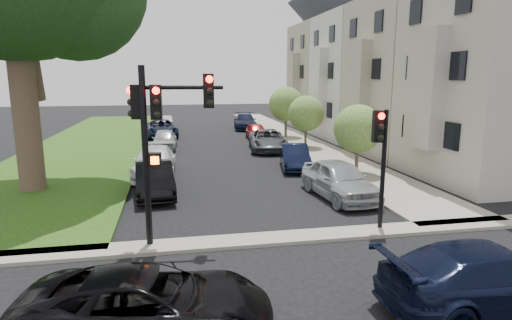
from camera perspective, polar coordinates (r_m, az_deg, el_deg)
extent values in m
plane|color=black|center=(11.88, 4.77, -14.15)|extent=(140.00, 140.00, 0.00)
cube|color=#1F410D|center=(35.20, -20.76, 2.18)|extent=(8.00, 44.00, 0.12)
cube|color=#9E977D|center=(36.03, 4.76, 3.05)|extent=(3.50, 44.00, 0.12)
cube|color=#9E977D|center=(13.63, 2.46, -10.43)|extent=(60.00, 1.00, 0.12)
cube|color=#AEAEAE|center=(24.00, 29.61, 9.52)|extent=(7.00, 7.40, 10.00)
cube|color=#AEAEAE|center=(21.72, 21.65, 8.83)|extent=(0.70, 2.20, 5.50)
cube|color=black|center=(21.88, 22.51, 11.41)|extent=(0.08, 3.60, 6.00)
cube|color=tan|center=(30.12, 20.26, 10.29)|extent=(7.00, 7.40, 10.00)
cube|color=tan|center=(28.33, 13.41, 9.64)|extent=(0.70, 2.20, 5.50)
cube|color=black|center=(28.46, 14.07, 11.63)|extent=(0.08, 3.60, 6.00)
cube|color=#B8A99D|center=(36.75, 14.14, 10.65)|extent=(7.00, 7.40, 10.00)
cube|color=#B8A99D|center=(35.30, 8.34, 10.04)|extent=(0.70, 2.20, 5.50)
cube|color=black|center=(35.40, 8.86, 11.65)|extent=(0.08, 3.60, 6.00)
cube|color=#A5A09A|center=(43.67, 9.92, 10.82)|extent=(7.00, 7.40, 10.00)
cube|color=#A5A09A|center=(42.46, 4.95, 10.27)|extent=(0.70, 2.20, 5.50)
cube|color=black|center=(42.54, 5.37, 11.61)|extent=(0.08, 3.60, 6.00)
cylinder|color=#3A3227|center=(20.99, -28.45, 6.72)|extent=(1.09, 1.09, 7.89)
cylinder|color=#3A3227|center=(22.51, 13.27, 0.08)|extent=(0.18, 0.18, 1.76)
sphere|color=#4D6929|center=(22.27, 13.45, 4.07)|extent=(2.46, 2.46, 2.46)
cylinder|color=#3A3227|center=(30.49, 6.62, 3.15)|extent=(0.18, 0.18, 1.79)
sphere|color=#4D6929|center=(30.31, 6.69, 6.17)|extent=(2.51, 2.51, 2.51)
cylinder|color=#3A3227|center=(35.65, 3.98, 4.52)|extent=(0.20, 0.20, 2.03)
sphere|color=#4D6929|center=(35.49, 4.02, 7.45)|extent=(2.84, 2.84, 2.84)
cylinder|color=black|center=(12.77, -14.48, 0.03)|extent=(0.20, 0.20, 5.37)
cylinder|color=black|center=(12.53, -9.68, 9.53)|extent=(2.27, 0.34, 0.12)
cube|color=black|center=(12.55, -13.18, 7.51)|extent=(0.33, 0.30, 0.98)
cube|color=black|center=(12.58, -6.33, 9.15)|extent=(0.33, 0.30, 0.98)
cube|color=black|center=(12.84, -15.70, 7.46)|extent=(0.30, 0.33, 0.98)
sphere|color=#FF0C05|center=(12.39, -13.28, 8.99)|extent=(0.21, 0.21, 0.21)
sphere|color=black|center=(12.42, -13.14, 5.95)|extent=(0.21, 0.21, 0.21)
cube|color=black|center=(12.76, -13.32, 0.07)|extent=(0.38, 0.29, 0.39)
cube|color=#FF5905|center=(12.62, -13.35, -0.05)|extent=(0.23, 0.03, 0.23)
cylinder|color=black|center=(14.51, 16.57, -1.50)|extent=(0.17, 0.17, 4.03)
cube|color=black|center=(14.15, 15.95, 4.33)|extent=(0.36, 0.32, 1.01)
sphere|color=#FF0C05|center=(13.97, 16.32, 5.63)|extent=(0.21, 0.21, 0.21)
imported|color=black|center=(9.04, -14.27, -18.19)|extent=(5.18, 2.93, 1.37)
imported|color=black|center=(10.99, 28.88, -13.53)|extent=(5.10, 2.17, 1.47)
imported|color=#999BA0|center=(18.31, 11.05, -2.57)|extent=(2.30, 4.85, 1.60)
imported|color=black|center=(23.82, 5.18, 0.43)|extent=(2.17, 4.31, 1.36)
imported|color=#3F4247|center=(29.65, 1.56, 2.66)|extent=(3.05, 5.47, 1.45)
imported|color=maroon|center=(35.06, 0.05, 3.84)|extent=(1.75, 3.89, 1.30)
imported|color=black|center=(41.96, -1.47, 5.16)|extent=(2.69, 5.36, 1.50)
imported|color=black|center=(18.88, -13.40, -2.49)|extent=(1.88, 4.52, 1.45)
imported|color=silver|center=(22.61, -13.37, -0.24)|extent=(2.24, 5.16, 1.48)
imported|color=#999BA0|center=(30.90, -12.10, 2.71)|extent=(1.80, 4.15, 1.39)
imported|color=black|center=(37.15, -12.46, 4.12)|extent=(2.90, 5.50, 1.47)
imported|color=silver|center=(42.61, -12.05, 4.87)|extent=(1.70, 4.01, 1.29)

